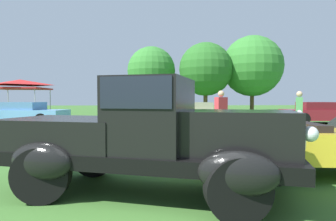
# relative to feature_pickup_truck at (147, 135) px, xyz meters

# --- Properties ---
(ground_plane) EXTENTS (120.00, 120.00, 0.00)m
(ground_plane) POSITION_rel_feature_pickup_truck_xyz_m (-0.04, -0.59, -0.87)
(ground_plane) COLOR #386628
(feature_pickup_truck) EXTENTS (4.53, 2.82, 1.70)m
(feature_pickup_truck) POSITION_rel_feature_pickup_truck_xyz_m (0.00, 0.00, 0.00)
(feature_pickup_truck) COLOR black
(feature_pickup_truck) RESTS_ON ground_plane
(show_car_skyblue) EXTENTS (4.55, 2.54, 1.22)m
(show_car_skyblue) POSITION_rel_feature_pickup_truck_xyz_m (-6.67, 12.54, -0.27)
(show_car_skyblue) COLOR #669EDB
(show_car_skyblue) RESTS_ON ground_plane
(show_car_cream) EXTENTS (4.54, 1.82, 1.22)m
(show_car_cream) POSITION_rel_feature_pickup_truck_xyz_m (2.41, 10.61, -0.27)
(show_car_cream) COLOR beige
(show_car_cream) RESTS_ON ground_plane
(show_car_burgundy) EXTENTS (4.04, 1.94, 1.22)m
(show_car_burgundy) POSITION_rel_feature_pickup_truck_xyz_m (9.72, 11.73, -0.27)
(show_car_burgundy) COLOR maroon
(show_car_burgundy) RESTS_ON ground_plane
(spectator_near_truck) EXTENTS (0.46, 0.38, 1.69)m
(spectator_near_truck) POSITION_rel_feature_pickup_truck_xyz_m (2.58, 5.77, 0.05)
(spectator_near_truck) COLOR #9E998E
(spectator_near_truck) RESTS_ON ground_plane
(spectator_by_row) EXTENTS (0.40, 0.47, 1.69)m
(spectator_by_row) POSITION_rel_feature_pickup_truck_xyz_m (5.72, 6.35, 0.05)
(spectator_by_row) COLOR #383838
(spectator_by_row) RESTS_ON ground_plane
(canopy_tent_left_field) EXTENTS (3.31, 3.31, 2.71)m
(canopy_tent_left_field) POSITION_rel_feature_pickup_truck_xyz_m (-8.53, 16.29, 1.56)
(canopy_tent_left_field) COLOR #B7B7BC
(canopy_tent_left_field) RESTS_ON ground_plane
(treeline_far_left) EXTENTS (5.32, 5.32, 7.21)m
(treeline_far_left) POSITION_rel_feature_pickup_truck_xyz_m (0.54, 28.62, 3.67)
(treeline_far_left) COLOR brown
(treeline_far_left) RESTS_ON ground_plane
(treeline_mid_left) EXTENTS (5.76, 5.76, 7.48)m
(treeline_mid_left) POSITION_rel_feature_pickup_truck_xyz_m (6.37, 27.22, 3.72)
(treeline_mid_left) COLOR brown
(treeline_mid_left) RESTS_ON ground_plane
(treeline_center) EXTENTS (6.74, 6.74, 8.43)m
(treeline_center) POSITION_rel_feature_pickup_truck_xyz_m (11.79, 27.90, 4.18)
(treeline_center) COLOR brown
(treeline_center) RESTS_ON ground_plane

